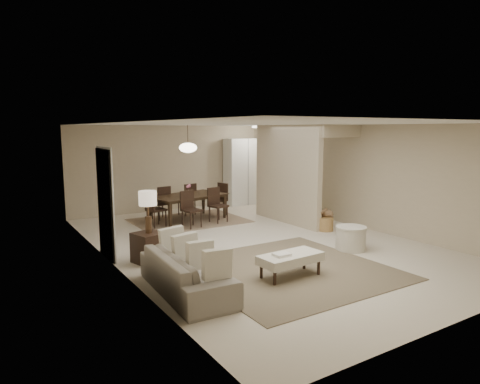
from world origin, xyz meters
TOP-DOWN VIEW (x-y plane):
  - floor at (0.00, 0.00)m, footprint 9.00×9.00m
  - ceiling at (0.00, 0.00)m, footprint 9.00×9.00m
  - back_wall at (0.00, 4.50)m, footprint 6.00×0.00m
  - left_wall at (-3.00, 0.00)m, footprint 0.00×9.00m
  - right_wall at (3.00, 0.00)m, footprint 0.00×9.00m
  - partition at (1.80, 1.25)m, footprint 0.15×2.50m
  - doorway at (-2.97, 0.60)m, footprint 0.04×0.90m
  - pantry_cabinet at (2.35, 4.15)m, footprint 1.20×0.55m
  - flush_light at (2.30, 3.20)m, footprint 0.44×0.44m
  - living_rug at (-0.54, -1.78)m, footprint 3.20×3.20m
  - sofa at (-2.45, -1.78)m, footprint 2.07×0.90m
  - ottoman_bench at (-0.74, -2.08)m, footprint 1.11×0.56m
  - side_table at (-2.40, -0.10)m, footprint 0.61×0.61m
  - table_lamp at (-2.40, -0.10)m, footprint 0.32×0.32m
  - round_pouf at (1.29, -1.48)m, footprint 0.61×0.61m
  - wicker_basket at (2.00, 0.00)m, footprint 0.46×0.46m
  - dining_rug at (-0.26, 2.72)m, footprint 2.80×2.10m
  - dining_table at (-0.26, 2.72)m, footprint 2.15×1.48m
  - dining_chairs at (-0.26, 2.72)m, footprint 2.45×1.97m
  - vase at (-0.26, 2.72)m, footprint 0.16×0.16m
  - yellow_mat at (2.46, 1.47)m, footprint 0.89×0.63m
  - pendant_light at (-0.26, 2.72)m, footprint 0.46×0.46m

SIDE VIEW (x-z plane):
  - floor at x=0.00m, z-range 0.00..0.00m
  - living_rug at x=-0.54m, z-range 0.00..0.01m
  - dining_rug at x=-0.26m, z-range 0.00..0.01m
  - yellow_mat at x=2.46m, z-range 0.00..0.01m
  - wicker_basket at x=2.00m, z-range 0.00..0.32m
  - round_pouf at x=1.29m, z-range 0.00..0.47m
  - side_table at x=-2.40m, z-range 0.00..0.55m
  - sofa at x=-2.45m, z-range 0.00..0.59m
  - ottoman_bench at x=-0.74m, z-range 0.12..0.50m
  - dining_table at x=-0.26m, z-range 0.00..0.69m
  - dining_chairs at x=-0.26m, z-range 0.00..0.90m
  - vase at x=-0.26m, z-range 0.69..0.82m
  - doorway at x=-2.97m, z-range 0.00..2.04m
  - pantry_cabinet at x=2.35m, z-range 0.00..2.10m
  - table_lamp at x=-2.40m, z-range 0.73..1.49m
  - back_wall at x=0.00m, z-range -1.75..4.25m
  - left_wall at x=-3.00m, z-range -3.25..5.75m
  - right_wall at x=3.00m, z-range -3.25..5.75m
  - partition at x=1.80m, z-range 0.00..2.50m
  - pendant_light at x=-0.26m, z-range 1.57..2.27m
  - flush_light at x=2.30m, z-range 2.44..2.48m
  - ceiling at x=0.00m, z-range 2.50..2.50m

